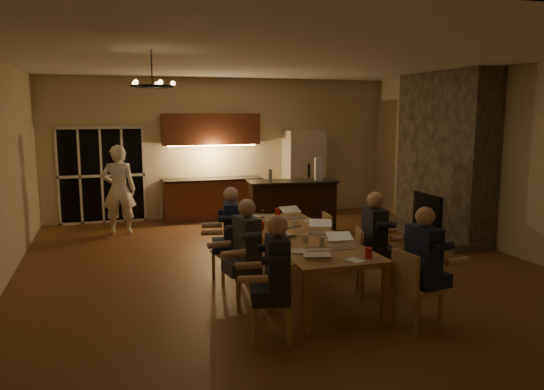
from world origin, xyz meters
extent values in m
plane|color=brown|center=(0.00, 0.00, 0.00)|extent=(9.00, 9.00, 0.00)
cube|color=beige|center=(0.00, 4.52, 1.60)|extent=(8.00, 0.04, 3.20)
cube|color=beige|center=(4.02, 0.00, 1.60)|extent=(0.04, 9.00, 3.20)
cube|color=white|center=(0.00, 0.00, 3.22)|extent=(8.00, 9.00, 0.04)
cube|color=black|center=(-2.70, 4.47, 1.05)|extent=(1.86, 0.08, 2.10)
cube|color=#645C4E|center=(3.70, 1.20, 1.60)|extent=(0.58, 2.50, 3.20)
cube|color=beige|center=(1.90, 4.15, 1.00)|extent=(0.90, 0.68, 2.00)
cube|color=#A47541|center=(-0.03, -0.91, 0.38)|extent=(1.10, 3.14, 0.75)
cube|color=black|center=(0.95, 2.26, 0.54)|extent=(1.84, 0.87, 1.08)
imported|color=white|center=(-2.37, 3.24, 0.90)|extent=(0.70, 0.50, 1.80)
torus|color=black|center=(-1.97, -0.79, 2.75)|extent=(0.54, 0.54, 0.03)
cylinder|color=silver|center=(-0.12, -1.32, 0.80)|extent=(0.09, 0.09, 0.10)
cylinder|color=silver|center=(0.05, -0.42, 0.80)|extent=(0.08, 0.08, 0.10)
cylinder|color=silver|center=(-0.36, -0.16, 0.80)|extent=(0.09, 0.09, 0.10)
cylinder|color=#B71A0C|center=(0.32, -2.25, 0.81)|extent=(0.08, 0.08, 0.12)
cylinder|color=#B71A0C|center=(-0.47, -0.43, 0.81)|extent=(0.09, 0.09, 0.12)
cylinder|color=#B71A0C|center=(0.09, 0.52, 0.81)|extent=(0.08, 0.08, 0.12)
cylinder|color=#B2B2B7|center=(-0.01, -1.62, 0.81)|extent=(0.06, 0.06, 0.12)
cylinder|color=#3F0F0C|center=(-0.20, 0.42, 0.81)|extent=(0.06, 0.06, 0.12)
cylinder|color=silver|center=(0.28, -1.39, 0.76)|extent=(0.24, 0.24, 0.02)
cylinder|color=silver|center=(-0.39, -1.76, 0.76)|extent=(0.24, 0.24, 0.02)
cylinder|color=silver|center=(0.41, -0.10, 0.76)|extent=(0.24, 0.24, 0.02)
cube|color=white|center=(0.11, -2.33, 0.76)|extent=(0.21, 0.24, 0.01)
cylinder|color=#99999E|center=(0.50, 2.28, 1.20)|extent=(0.07, 0.07, 0.24)
cube|color=silver|center=(1.49, 2.20, 1.30)|extent=(0.16, 0.16, 0.45)
camera|label=1|loc=(-2.52, -7.64, 2.44)|focal=35.00mm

